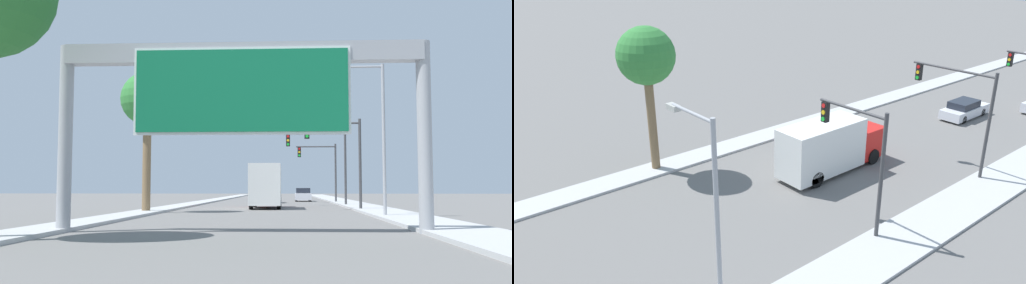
{
  "view_description": "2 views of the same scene",
  "coord_description": "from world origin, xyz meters",
  "views": [
    {
      "loc": [
        1.58,
        -2.24,
        1.6
      ],
      "look_at": [
        0.0,
        27.41,
        3.98
      ],
      "focal_mm": 40.0,
      "sensor_mm": 36.0,
      "label": 1
    },
    {
      "loc": [
        19.29,
        20.5,
        13.48
      ],
      "look_at": [
        -0.45,
        37.33,
        3.03
      ],
      "focal_mm": 35.0,
      "sensor_mm": 36.0,
      "label": 2
    }
  ],
  "objects": [
    {
      "name": "median_strip_left",
      "position": [
        -7.25,
        60.0,
        0.07
      ],
      "size": [
        2.0,
        120.0,
        0.15
      ],
      "color": "#B5B5B5",
      "rests_on": "ground"
    },
    {
      "name": "traffic_light_far_intersection",
      "position": [
        5.42,
        58.0,
        4.18
      ],
      "size": [
        4.23,
        0.32,
        6.21
      ],
      "color": "#3D3D3F",
      "rests_on": "ground"
    },
    {
      "name": "truck_box_primary",
      "position": [
        0.0,
        41.82,
        1.7
      ],
      "size": [
        2.32,
        7.82,
        3.35
      ],
      "color": "red",
      "rests_on": "ground"
    },
    {
      "name": "traffic_light_near_intersection",
      "position": [
        5.49,
        38.0,
        4.31
      ],
      "size": [
        4.13,
        0.32,
        6.44
      ],
      "color": "#3D3D3F",
      "rests_on": "ground"
    },
    {
      "name": "sidewalk_right",
      "position": [
        7.75,
        60.0,
        0.07
      ],
      "size": [
        3.0,
        120.0,
        0.15
      ],
      "color": "#B5B5B5",
      "rests_on": "ground"
    },
    {
      "name": "palm_tree_background",
      "position": [
        -7.33,
        33.68,
        7.14
      ],
      "size": [
        3.46,
        3.46,
        9.04
      ],
      "color": "brown",
      "rests_on": "ground"
    },
    {
      "name": "car_near_left",
      "position": [
        3.5,
        64.55,
        0.73
      ],
      "size": [
        1.82,
        4.57,
        1.54
      ],
      "color": "silver",
      "rests_on": "ground"
    },
    {
      "name": "sign_gantry",
      "position": [
        0.0,
        17.87,
        5.17
      ],
      "size": [
        13.41,
        0.73,
        6.8
      ],
      "color": "#9EA0A5",
      "rests_on": "ground"
    },
    {
      "name": "car_near_center",
      "position": [
        0.0,
        57.94,
        0.69
      ],
      "size": [
        1.83,
        4.77,
        1.46
      ],
      "color": "silver",
      "rests_on": "ground"
    },
    {
      "name": "traffic_light_mid_block",
      "position": [
        5.01,
        48.0,
        4.54
      ],
      "size": [
        5.55,
        0.32,
        6.63
      ],
      "color": "#3D3D3F",
      "rests_on": "ground"
    },
    {
      "name": "street_lamp_right",
      "position": [
        6.48,
        28.73,
        4.98
      ],
      "size": [
        2.84,
        0.28,
        8.34
      ],
      "color": "#9EA0A5",
      "rests_on": "ground"
    }
  ]
}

